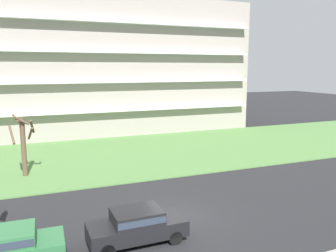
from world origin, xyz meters
TOP-DOWN VIEW (x-y plane):
  - ground at (0.00, 0.00)m, footprint 160.00×160.00m
  - grass_lawn_strip at (0.00, 14.00)m, footprint 80.00×16.00m
  - apartment_building at (0.00, 28.46)m, footprint 39.31×13.87m
  - tree_left at (-7.32, 10.33)m, footprint 1.77×1.64m
  - sedan_black_near_left at (-2.57, -2.00)m, footprint 4.42×1.84m
  - sedan_green_center_left at (-7.93, -2.00)m, footprint 4.45×1.94m

SIDE VIEW (x-z plane):
  - ground at x=0.00m, z-range 0.00..0.00m
  - grass_lawn_strip at x=0.00m, z-range 0.00..0.08m
  - sedan_black_near_left at x=-2.57m, z-range 0.09..1.66m
  - sedan_green_center_left at x=-7.93m, z-range 0.09..1.66m
  - tree_left at x=-7.32m, z-range 0.21..4.85m
  - apartment_building at x=0.00m, z-range 0.00..15.92m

